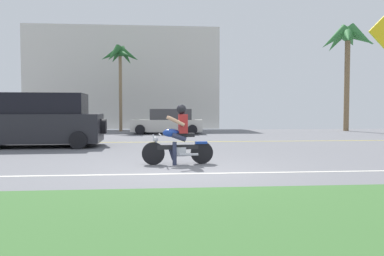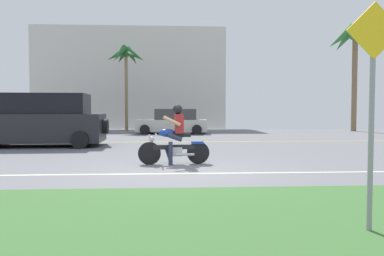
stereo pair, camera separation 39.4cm
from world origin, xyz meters
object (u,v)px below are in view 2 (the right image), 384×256
object	(u,v)px
suv_nearby	(39,121)
street_sign	(372,95)
palm_tree_1	(126,59)
parked_car_1	(173,122)
parked_car_0	(58,121)
palm_tree_0	(356,42)
motorcyclist	(175,139)

from	to	relation	value
suv_nearby	street_sign	world-z (taller)	street_sign
palm_tree_1	street_sign	xyz separation A→B (m)	(5.10, -20.86, -3.14)
parked_car_1	parked_car_0	bearing A→B (deg)	-176.43
parked_car_0	street_sign	bearing A→B (deg)	-64.26
suv_nearby	palm_tree_1	world-z (taller)	palm_tree_1
parked_car_0	suv_nearby	bearing A→B (deg)	-79.22
parked_car_1	palm_tree_0	size ratio (longest dim) A/B	0.60
palm_tree_1	street_sign	world-z (taller)	palm_tree_1
palm_tree_0	street_sign	bearing A→B (deg)	-116.00
parked_car_0	street_sign	world-z (taller)	street_sign
parked_car_0	palm_tree_0	bearing A→B (deg)	6.92
motorcyclist	parked_car_0	size ratio (longest dim) A/B	0.41
suv_nearby	parked_car_1	xyz separation A→B (m)	(5.19, 7.50, -0.30)
suv_nearby	palm_tree_0	xyz separation A→B (m)	(17.04, 9.33, 4.83)
motorcyclist	parked_car_0	xyz separation A→B (m)	(-6.48, 12.15, 0.12)
palm_tree_1	suv_nearby	bearing A→B (deg)	-102.03
palm_tree_1	parked_car_1	bearing A→B (deg)	-40.71
suv_nearby	palm_tree_1	distance (m)	10.99
motorcyclist	palm_tree_0	bearing A→B (deg)	50.38
suv_nearby	parked_car_1	size ratio (longest dim) A/B	1.21
parked_car_1	street_sign	size ratio (longest dim) A/B	1.63
motorcyclist	palm_tree_0	size ratio (longest dim) A/B	0.26
suv_nearby	parked_car_0	bearing A→B (deg)	100.78
street_sign	palm_tree_1	bearing A→B (deg)	103.73
suv_nearby	street_sign	xyz separation A→B (m)	(7.25, -10.75, 0.59)
parked_car_0	palm_tree_1	distance (m)	6.08
suv_nearby	palm_tree_0	size ratio (longest dim) A/B	0.73
suv_nearby	street_sign	bearing A→B (deg)	-56.00
palm_tree_0	palm_tree_1	bearing A→B (deg)	176.98
palm_tree_1	parked_car_0	bearing A→B (deg)	-139.28
street_sign	parked_car_0	bearing A→B (deg)	115.74
parked_car_1	street_sign	distance (m)	18.39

